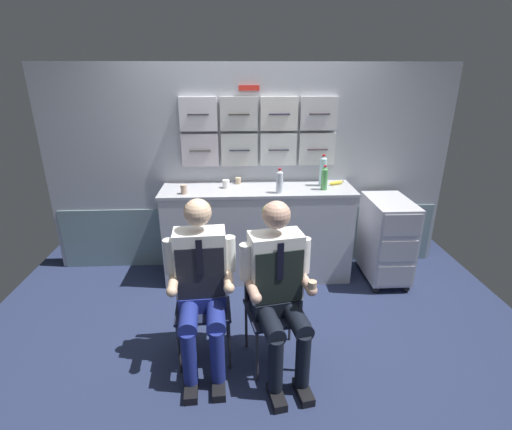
% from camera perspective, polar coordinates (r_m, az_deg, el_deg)
% --- Properties ---
extents(ground, '(4.80, 4.80, 0.04)m').
position_cam_1_polar(ground, '(3.26, -0.03, -18.75)').
color(ground, '#222B49').
extents(galley_bulkhead, '(4.20, 0.14, 2.15)m').
position_cam_1_polar(galley_bulkhead, '(4.00, -0.88, 6.68)').
color(galley_bulkhead, '#A5AAB5').
rests_on(galley_bulkhead, ground).
extents(galley_counter, '(1.93, 0.53, 0.97)m').
position_cam_1_polar(galley_counter, '(3.93, 0.25, -2.69)').
color(galley_counter, '#B8B9C2').
rests_on(galley_counter, ground).
extents(service_trolley, '(0.40, 0.65, 0.87)m').
position_cam_1_polar(service_trolley, '(4.08, 19.11, -3.28)').
color(service_trolley, black).
rests_on(service_trolley, ground).
extents(folding_chair_left, '(0.43, 0.43, 0.83)m').
position_cam_1_polar(folding_chair_left, '(2.94, -8.07, -11.19)').
color(folding_chair_left, '#2D2D33').
rests_on(folding_chair_left, ground).
extents(crew_member_left, '(0.50, 0.63, 1.26)m').
position_cam_1_polar(crew_member_left, '(2.70, -8.33, -9.67)').
color(crew_member_left, black).
rests_on(crew_member_left, ground).
extents(folding_chair_right, '(0.47, 0.47, 0.83)m').
position_cam_1_polar(folding_chair_right, '(2.86, 2.41, -11.93)').
color(folding_chair_right, '#2D2D33').
rests_on(folding_chair_right, ground).
extents(crew_member_right, '(0.52, 0.66, 1.27)m').
position_cam_1_polar(crew_member_right, '(2.63, 3.43, -10.32)').
color(crew_member_right, black).
rests_on(crew_member_right, ground).
extents(water_bottle_short, '(0.07, 0.07, 0.24)m').
position_cam_1_polar(water_bottle_short, '(3.59, 3.59, 5.11)').
color(water_bottle_short, silver).
rests_on(water_bottle_short, galley_counter).
extents(water_bottle_blue_cap, '(0.07, 0.07, 0.32)m').
position_cam_1_polar(water_bottle_blue_cap, '(3.87, 10.09, 6.59)').
color(water_bottle_blue_cap, '#ADDBE2').
rests_on(water_bottle_blue_cap, galley_counter).
extents(water_bottle_clear, '(0.06, 0.06, 0.24)m').
position_cam_1_polar(water_bottle_clear, '(3.75, 10.32, 5.49)').
color(water_bottle_clear, '#4C9C52').
rests_on(water_bottle_clear, galley_counter).
extents(coffee_cup_white, '(0.06, 0.06, 0.09)m').
position_cam_1_polar(coffee_cup_white, '(3.64, -10.88, 3.88)').
color(coffee_cup_white, tan).
rests_on(coffee_cup_white, galley_counter).
extents(espresso_cup_small, '(0.07, 0.07, 0.08)m').
position_cam_1_polar(espresso_cup_small, '(3.77, -4.57, 4.75)').
color(espresso_cup_small, white).
rests_on(espresso_cup_small, galley_counter).
extents(paper_cup_tan, '(0.06, 0.06, 0.06)m').
position_cam_1_polar(paper_cup_tan, '(3.91, -2.72, 5.25)').
color(paper_cup_tan, '#C7AC88').
rests_on(paper_cup_tan, galley_counter).
extents(snack_banana, '(0.17, 0.10, 0.04)m').
position_cam_1_polar(snack_banana, '(3.96, 12.05, 4.80)').
color(snack_banana, yellow).
rests_on(snack_banana, galley_counter).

